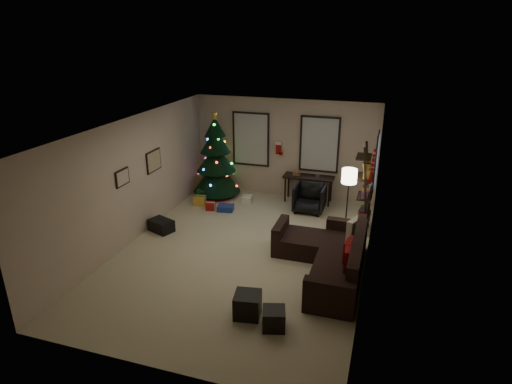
% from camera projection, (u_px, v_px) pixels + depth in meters
% --- Properties ---
extents(floor, '(7.00, 7.00, 0.00)m').
position_uv_depth(floor, '(243.00, 252.00, 9.09)').
color(floor, '#C2B992').
rests_on(floor, ground).
extents(ceiling, '(7.00, 7.00, 0.00)m').
position_uv_depth(ceiling, '(241.00, 126.00, 8.13)').
color(ceiling, white).
rests_on(ceiling, floor).
extents(wall_back, '(5.00, 0.00, 5.00)m').
position_uv_depth(wall_back, '(285.00, 149.00, 11.73)').
color(wall_back, '#C4AE95').
rests_on(wall_back, floor).
extents(wall_front, '(5.00, 0.00, 5.00)m').
position_uv_depth(wall_front, '(152.00, 286.00, 5.49)').
color(wall_front, '#C4AE95').
rests_on(wall_front, floor).
extents(wall_left, '(0.00, 7.00, 7.00)m').
position_uv_depth(wall_left, '(133.00, 180.00, 9.31)').
color(wall_left, '#C4AE95').
rests_on(wall_left, floor).
extents(wall_right, '(0.00, 7.00, 7.00)m').
position_uv_depth(wall_right, '(371.00, 207.00, 7.90)').
color(wall_right, '#C4AE95').
rests_on(wall_right, floor).
extents(window_back_left, '(1.05, 0.06, 1.50)m').
position_uv_depth(window_back_left, '(251.00, 139.00, 11.90)').
color(window_back_left, '#728CB2').
rests_on(window_back_left, wall_back).
extents(window_back_right, '(1.05, 0.06, 1.50)m').
position_uv_depth(window_back_right, '(319.00, 144.00, 11.36)').
color(window_back_right, '#728CB2').
rests_on(window_back_right, wall_back).
extents(window_right_wall, '(0.06, 0.90, 1.30)m').
position_uv_depth(window_right_wall, '(377.00, 161.00, 10.13)').
color(window_right_wall, '#728CB2').
rests_on(window_right_wall, wall_right).
extents(christmas_tree, '(1.30, 1.30, 2.42)m').
position_uv_depth(christmas_tree, '(216.00, 161.00, 11.84)').
color(christmas_tree, black).
rests_on(christmas_tree, floor).
extents(presents, '(1.50, 1.01, 0.28)m').
position_uv_depth(presents, '(216.00, 201.00, 11.48)').
color(presents, silver).
rests_on(presents, floor).
extents(sofa, '(1.84, 2.67, 0.86)m').
position_uv_depth(sofa, '(330.00, 257.00, 8.32)').
color(sofa, black).
rests_on(sofa, floor).
extents(pillow_red_a, '(0.14, 0.41, 0.40)m').
position_uv_depth(pillow_red_a, '(347.00, 258.00, 7.57)').
color(pillow_red_a, maroon).
rests_on(pillow_red_a, sofa).
extents(pillow_red_b, '(0.19, 0.43, 0.41)m').
position_uv_depth(pillow_red_b, '(349.00, 250.00, 7.84)').
color(pillow_red_b, maroon).
rests_on(pillow_red_b, sofa).
extents(pillow_cream, '(0.29, 0.45, 0.44)m').
position_uv_depth(pillow_cream, '(354.00, 229.00, 8.68)').
color(pillow_cream, '#BFB39B').
rests_on(pillow_cream, sofa).
extents(ottoman_near, '(0.48, 0.48, 0.40)m').
position_uv_depth(ottoman_near, '(248.00, 305.00, 7.02)').
color(ottoman_near, black).
rests_on(ottoman_near, floor).
extents(ottoman_far, '(0.43, 0.43, 0.33)m').
position_uv_depth(ottoman_far, '(274.00, 319.00, 6.74)').
color(ottoman_far, black).
rests_on(ottoman_far, floor).
extents(desk, '(1.34, 0.48, 0.72)m').
position_uv_depth(desk, '(309.00, 179.00, 11.52)').
color(desk, black).
rests_on(desk, floor).
extents(desk_chair, '(0.71, 0.66, 0.72)m').
position_uv_depth(desk_chair, '(310.00, 198.00, 10.99)').
color(desk_chair, black).
rests_on(desk_chair, floor).
extents(bookshelf, '(0.30, 0.60, 2.07)m').
position_uv_depth(bookshelf, '(365.00, 190.00, 9.70)').
color(bookshelf, black).
rests_on(bookshelf, floor).
extents(potted_plant, '(0.46, 0.42, 0.43)m').
position_uv_depth(potted_plant, '(368.00, 160.00, 9.24)').
color(potted_plant, '#4C4C4C').
rests_on(potted_plant, bookshelf).
extents(floor_lamp, '(0.33, 0.33, 1.57)m').
position_uv_depth(floor_lamp, '(349.00, 181.00, 9.39)').
color(floor_lamp, black).
rests_on(floor_lamp, floor).
extents(art_map, '(0.04, 0.60, 0.50)m').
position_uv_depth(art_map, '(154.00, 161.00, 10.01)').
color(art_map, black).
rests_on(art_map, wall_left).
extents(art_abstract, '(0.04, 0.45, 0.35)m').
position_uv_depth(art_abstract, '(122.00, 178.00, 8.88)').
color(art_abstract, black).
rests_on(art_abstract, wall_left).
extents(gallery, '(0.03, 1.25, 0.54)m').
position_uv_depth(gallery, '(371.00, 197.00, 7.76)').
color(gallery, black).
rests_on(gallery, wall_right).
extents(garland, '(0.08, 1.90, 0.30)m').
position_uv_depth(garland, '(372.00, 170.00, 7.60)').
color(garland, '#A5140C').
rests_on(garland, wall_right).
extents(stocking_left, '(0.20, 0.05, 0.36)m').
position_uv_depth(stocking_left, '(279.00, 148.00, 11.68)').
color(stocking_left, '#990F0C').
rests_on(stocking_left, wall_back).
extents(stocking_right, '(0.20, 0.05, 0.36)m').
position_uv_depth(stocking_right, '(292.00, 141.00, 11.67)').
color(stocking_right, '#990F0C').
rests_on(stocking_right, wall_back).
extents(storage_bin, '(0.65, 0.54, 0.28)m').
position_uv_depth(storage_bin, '(161.00, 226.00, 9.99)').
color(storage_bin, black).
rests_on(storage_bin, floor).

